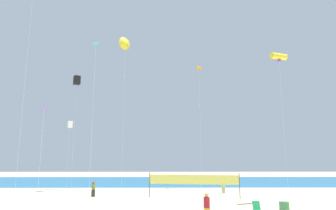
% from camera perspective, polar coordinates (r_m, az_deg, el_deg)
% --- Properties ---
extents(ocean_band, '(120.00, 20.00, 0.01)m').
position_cam_1_polar(ocean_band, '(48.14, 0.70, -14.90)').
color(ocean_band, '#1E6B99').
rests_on(ocean_band, ground).
extents(beachgoer_olive_shirt, '(0.35, 0.35, 1.54)m').
position_cam_1_polar(beachgoer_olive_shirt, '(30.70, -14.60, -15.71)').
color(beachgoer_olive_shirt, '#2D2D33').
rests_on(beachgoer_olive_shirt, ground).
extents(beachgoer_mustard_shirt, '(0.38, 0.38, 1.65)m').
position_cam_1_polar(beachgoer_mustard_shirt, '(33.06, 10.92, -15.33)').
color(beachgoer_mustard_shirt, '#99B28C').
rests_on(beachgoer_mustard_shirt, ground).
extents(beachgoer_maroon_shirt, '(0.39, 0.39, 1.71)m').
position_cam_1_polar(beachgoer_maroon_shirt, '(19.16, 7.71, -19.19)').
color(beachgoer_maroon_shirt, gold).
rests_on(beachgoer_maroon_shirt, ground).
extents(folding_beach_chair, '(0.52, 0.65, 0.89)m').
position_cam_1_polar(folding_beach_chair, '(21.84, 17.27, -18.90)').
color(folding_beach_chair, '#1E8C4C').
rests_on(folding_beach_chair, ground).
extents(trash_barrel, '(0.64, 0.64, 0.95)m').
position_cam_1_polar(trash_barrel, '(21.76, 22.13, -18.63)').
color(trash_barrel, '#3F7F4C').
rests_on(trash_barrel, ground).
extents(volleyball_net, '(8.71, 1.24, 2.40)m').
position_cam_1_polar(volleyball_net, '(28.94, 5.12, -14.71)').
color(volleyball_net, '#4C4C51').
rests_on(volleyball_net, ground).
extents(kite_black_box, '(0.95, 0.95, 13.63)m').
position_cam_1_polar(kite_black_box, '(36.76, -17.65, 4.67)').
color(kite_black_box, silver).
rests_on(kite_black_box, ground).
extents(kite_yellow_tube, '(1.64, 1.01, 13.21)m').
position_cam_1_polar(kite_yellow_tube, '(28.32, 21.13, 8.91)').
color(kite_yellow_tube, silver).
rests_on(kite_yellow_tube, ground).
extents(kite_cyan_diamond, '(0.58, 0.58, 12.80)m').
position_cam_1_polar(kite_cyan_diamond, '(23.41, -14.20, 10.54)').
color(kite_cyan_diamond, silver).
rests_on(kite_cyan_diamond, ground).
extents(kite_violet_diamond, '(0.41, 0.42, 7.45)m').
position_cam_1_polar(kite_violet_diamond, '(21.87, -23.46, -1.12)').
color(kite_violet_diamond, silver).
rests_on(kite_violet_diamond, ground).
extents(kite_yellow_delta, '(1.49, 1.40, 18.76)m').
position_cam_1_polar(kite_yellow_delta, '(37.11, -8.47, 12.06)').
color(kite_yellow_delta, silver).
rests_on(kite_yellow_delta, ground).
extents(kite_orange_inflatable, '(1.08, 1.40, 15.73)m').
position_cam_1_polar(kite_orange_inflatable, '(38.32, 6.20, 7.11)').
color(kite_orange_inflatable, silver).
rests_on(kite_orange_inflatable, ground).
extents(kite_white_box, '(0.72, 0.72, 8.37)m').
position_cam_1_polar(kite_white_box, '(38.40, -18.88, -3.69)').
color(kite_white_box, silver).
rests_on(kite_white_box, ground).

